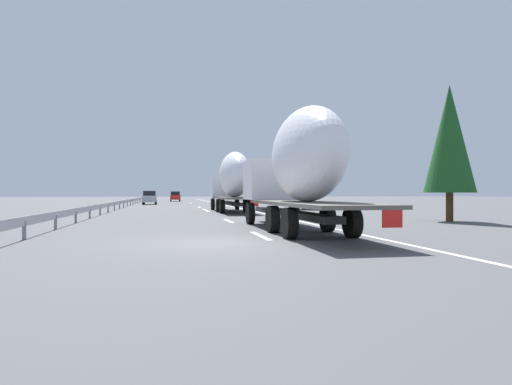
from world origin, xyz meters
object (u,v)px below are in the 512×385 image
at_px(truck_lead, 232,179).
at_px(road_sign, 237,187).
at_px(car_red_compact, 175,196).
at_px(truck_trailing, 298,166).
at_px(car_silver_hatch, 150,198).

height_order(truck_lead, road_sign, truck_lead).
bearing_deg(truck_lead, car_red_compact, 4.63).
bearing_deg(truck_trailing, road_sign, -4.93).
xyz_separation_m(car_silver_hatch, car_red_compact, (21.65, -3.64, -0.00)).
relative_size(truck_lead, car_red_compact, 3.08).
bearing_deg(car_silver_hatch, road_sign, -126.48).
distance_m(truck_lead, car_silver_hatch, 26.50).
xyz_separation_m(truck_lead, truck_trailing, (-18.37, -0.00, -0.04)).
relative_size(truck_lead, car_silver_hatch, 3.20).
bearing_deg(truck_trailing, car_silver_hatch, 9.67).
distance_m(car_red_compact, road_sign, 30.29).
relative_size(car_silver_hatch, car_red_compact, 0.96).
height_order(truck_trailing, car_red_compact, truck_trailing).
relative_size(car_red_compact, road_sign, 1.29).
bearing_deg(road_sign, car_red_compact, 13.20).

